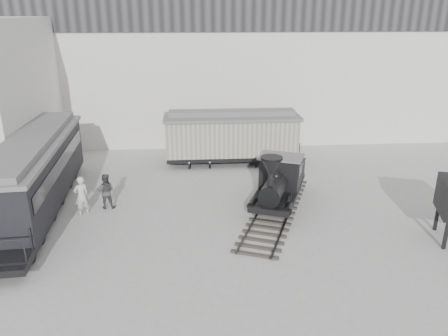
{
  "coord_description": "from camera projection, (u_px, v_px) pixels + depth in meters",
  "views": [
    {
      "loc": [
        -2.26,
        -16.41,
        9.28
      ],
      "look_at": [
        -0.7,
        3.8,
        2.0
      ],
      "focal_mm": 35.0,
      "sensor_mm": 36.0,
      "label": 1
    }
  ],
  "objects": [
    {
      "name": "north_wall",
      "position": [
        222.0,
        67.0,
        30.88
      ],
      "size": [
        34.0,
        2.51,
        11.0
      ],
      "color": "silver",
      "rests_on": "ground"
    },
    {
      "name": "visitor_b",
      "position": [
        106.0,
        191.0,
        21.62
      ],
      "size": [
        0.89,
        0.7,
        1.8
      ],
      "primitive_type": "imported",
      "rotation": [
        0.0,
        0.0,
        3.11
      ],
      "color": "#414141",
      "rests_on": "ground"
    },
    {
      "name": "visitor_a",
      "position": [
        81.0,
        196.0,
        20.91
      ],
      "size": [
        0.84,
        0.76,
        1.93
      ],
      "primitive_type": "imported",
      "rotation": [
        0.0,
        0.0,
        3.7
      ],
      "color": "silver",
      "rests_on": "ground"
    },
    {
      "name": "locomotive",
      "position": [
        279.0,
        184.0,
        21.69
      ],
      "size": [
        5.21,
        9.19,
        3.22
      ],
      "rotation": [
        0.0,
        0.0,
        -0.38
      ],
      "color": "black",
      "rests_on": "ground"
    },
    {
      "name": "ground",
      "position": [
        247.0,
        241.0,
        18.7
      ],
      "size": [
        90.0,
        90.0,
        0.0
      ],
      "primitive_type": "plane",
      "color": "#9E9E9B"
    },
    {
      "name": "boxcar",
      "position": [
        232.0,
        136.0,
        27.77
      ],
      "size": [
        8.51,
        2.67,
        3.48
      ],
      "rotation": [
        0.0,
        0.0,
        -0.0
      ],
      "color": "black",
      "rests_on": "ground"
    },
    {
      "name": "passenger_coach",
      "position": [
        34.0,
        174.0,
        21.13
      ],
      "size": [
        3.47,
        12.87,
        3.41
      ],
      "rotation": [
        0.0,
        0.0,
        0.06
      ],
      "color": "black",
      "rests_on": "ground"
    }
  ]
}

